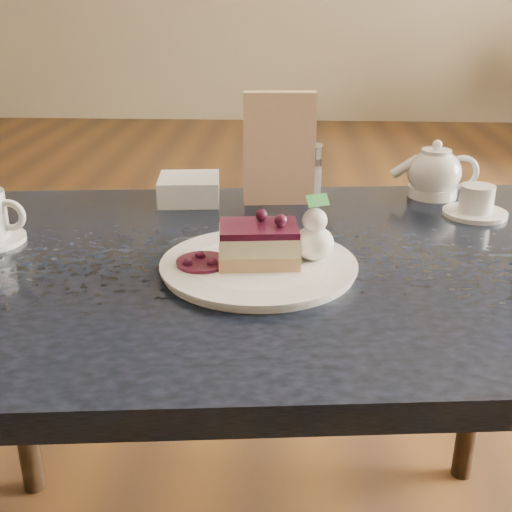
{
  "coord_description": "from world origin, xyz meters",
  "views": [
    {
      "loc": [
        0.2,
        -0.82,
        1.05
      ],
      "look_at": [
        0.16,
        -0.06,
        0.74
      ],
      "focal_mm": 45.0,
      "sensor_mm": 36.0,
      "label": 1
    }
  ],
  "objects_px": {
    "cheesecake_slice": "(259,244)",
    "tea_set": "(442,180)",
    "dessert_plate": "(259,266)",
    "main_table": "(257,302)"
  },
  "relations": [
    {
      "from": "dessert_plate",
      "to": "cheesecake_slice",
      "type": "xyz_separation_m",
      "value": [
        0.0,
        0.0,
        0.03
      ]
    },
    {
      "from": "main_table",
      "to": "cheesecake_slice",
      "type": "relative_size",
      "value": 9.96
    },
    {
      "from": "main_table",
      "to": "dessert_plate",
      "type": "bearing_deg",
      "value": -90.0
    },
    {
      "from": "cheesecake_slice",
      "to": "main_table",
      "type": "bearing_deg",
      "value": 90.0
    },
    {
      "from": "main_table",
      "to": "tea_set",
      "type": "xyz_separation_m",
      "value": [
        0.33,
        0.3,
        0.11
      ]
    },
    {
      "from": "dessert_plate",
      "to": "tea_set",
      "type": "height_order",
      "value": "tea_set"
    },
    {
      "from": "dessert_plate",
      "to": "tea_set",
      "type": "bearing_deg",
      "value": 47.08
    },
    {
      "from": "cheesecake_slice",
      "to": "tea_set",
      "type": "height_order",
      "value": "tea_set"
    },
    {
      "from": "tea_set",
      "to": "main_table",
      "type": "bearing_deg",
      "value": -137.34
    },
    {
      "from": "main_table",
      "to": "cheesecake_slice",
      "type": "xyz_separation_m",
      "value": [
        0.0,
        -0.05,
        0.11
      ]
    }
  ]
}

